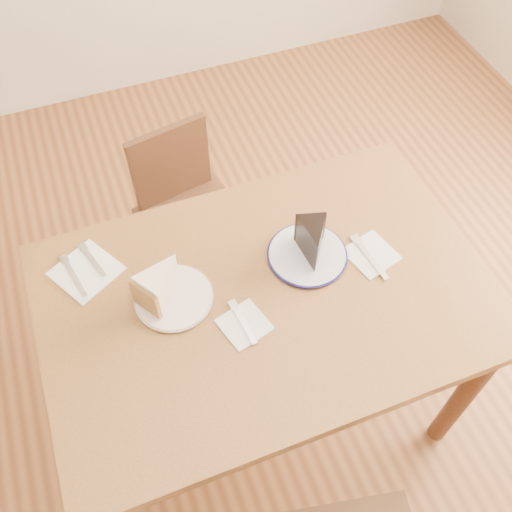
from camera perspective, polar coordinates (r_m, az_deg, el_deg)
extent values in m
plane|color=#4D2914|center=(2.21, 0.69, -14.18)|extent=(4.00, 4.00, 0.00)
cube|color=#4E2F15|center=(1.55, 0.95, -4.14)|extent=(1.20, 0.80, 0.04)
cylinder|color=#32170F|center=(1.94, 20.14, -12.86)|extent=(0.06, 0.06, 0.71)
cylinder|color=#32170F|center=(2.03, -17.33, -6.56)|extent=(0.06, 0.06, 0.71)
cylinder|color=#32170F|center=(2.19, 10.75, 2.14)|extent=(0.06, 0.06, 0.71)
cube|color=black|center=(2.16, -6.02, 3.27)|extent=(0.42, 0.42, 0.04)
cylinder|color=black|center=(2.44, -4.20, 4.11)|extent=(0.03, 0.03, 0.37)
cylinder|color=black|center=(2.37, -10.59, 1.04)|extent=(0.03, 0.03, 0.37)
cylinder|color=black|center=(2.28, -0.39, -0.85)|extent=(0.03, 0.03, 0.37)
cylinder|color=black|center=(2.21, -7.14, -4.31)|extent=(0.03, 0.03, 0.37)
cube|color=black|center=(2.13, -8.55, 9.16)|extent=(0.30, 0.09, 0.32)
cylinder|color=white|center=(1.53, -8.21, -4.15)|extent=(0.20, 0.20, 0.01)
cylinder|color=white|center=(1.60, 5.14, 0.13)|extent=(0.22, 0.22, 0.01)
cube|color=white|center=(1.48, -1.17, -6.87)|extent=(0.14, 0.14, 0.00)
cube|color=white|center=(1.64, 11.45, 0.16)|extent=(0.15, 0.15, 0.00)
cube|color=white|center=(1.64, -16.62, -1.45)|extent=(0.21, 0.21, 0.00)
cube|color=silver|center=(1.48, -1.31, -6.63)|extent=(0.03, 0.14, 0.00)
cube|color=silver|center=(1.62, 11.33, -0.13)|extent=(0.03, 0.17, 0.00)
cube|color=silver|center=(1.65, -16.04, -0.39)|extent=(0.05, 0.14, 0.00)
cube|color=silver|center=(1.63, -17.75, -1.91)|extent=(0.05, 0.16, 0.00)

